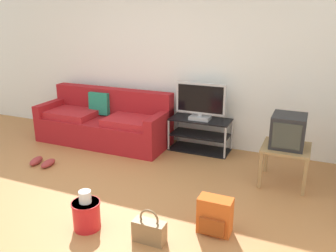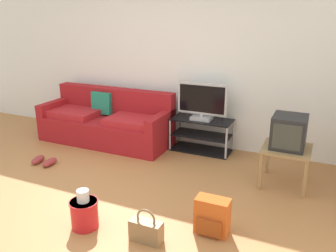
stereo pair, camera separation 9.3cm
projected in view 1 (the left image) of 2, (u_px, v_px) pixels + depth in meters
ground_plane at (72, 208)px, 3.85m from camera, size 9.00×9.80×0.02m
wall_back at (162, 57)px, 5.56m from camera, size 9.00×0.10×2.70m
couch at (105, 123)px, 5.71m from camera, size 2.14×0.82×0.84m
tv_stand at (200, 135)px, 5.36m from camera, size 0.91×0.42×0.50m
flat_tv at (201, 102)px, 5.17m from camera, size 0.75×0.22×0.55m
side_table at (286, 152)px, 4.27m from camera, size 0.56×0.56×0.48m
crt_tv at (288, 131)px, 4.20m from camera, size 0.39×0.43×0.39m
backpack at (215, 216)px, 3.36m from camera, size 0.32×0.25×0.36m
handbag at (149, 230)px, 3.24m from camera, size 0.31×0.13×0.34m
cleaning_bucket at (86, 213)px, 3.43m from camera, size 0.28×0.28×0.41m
sneakers_pair at (42, 162)px, 4.89m from camera, size 0.37×0.29×0.09m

